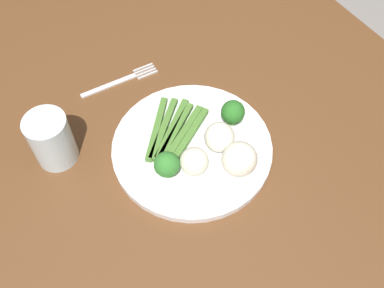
{
  "coord_description": "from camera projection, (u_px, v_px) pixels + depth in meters",
  "views": [
    {
      "loc": [
        0.37,
        -0.22,
        1.43
      ],
      "look_at": [
        -0.02,
        0.01,
        0.77
      ],
      "focal_mm": 41.58,
      "sensor_mm": 36.0,
      "label": 1
    }
  ],
  "objects": [
    {
      "name": "dining_table",
      "position": [
        191.0,
        184.0,
        0.88
      ],
      "size": [
        1.35,
        1.06,
        0.75
      ],
      "color": "brown",
      "rests_on": "ground_plane"
    },
    {
      "name": "cauliflower_back_right",
      "position": [
        194.0,
        161.0,
        0.76
      ],
      "size": [
        0.05,
        0.05,
        0.05
      ],
      "primitive_type": "sphere",
      "color": "silver",
      "rests_on": "plate"
    },
    {
      "name": "water_glass",
      "position": [
        51.0,
        140.0,
        0.77
      ],
      "size": [
        0.07,
        0.07,
        0.1
      ],
      "primitive_type": "cylinder",
      "color": "silver",
      "rests_on": "dining_table"
    },
    {
      "name": "plate",
      "position": [
        192.0,
        148.0,
        0.81
      ],
      "size": [
        0.29,
        0.29,
        0.01
      ],
      "primitive_type": "cylinder",
      "color": "white",
      "rests_on": "dining_table"
    },
    {
      "name": "broccoli_near_center",
      "position": [
        167.0,
        165.0,
        0.75
      ],
      "size": [
        0.04,
        0.04,
        0.06
      ],
      "color": "#609E3D",
      "rests_on": "plate"
    },
    {
      "name": "asparagus_bundle",
      "position": [
        173.0,
        132.0,
        0.82
      ],
      "size": [
        0.15,
        0.15,
        0.01
      ],
      "rotation": [
        0.0,
        0.0,
        2.2
      ],
      "color": "#47752D",
      "rests_on": "plate"
    },
    {
      "name": "fork",
      "position": [
        120.0,
        81.0,
        0.91
      ],
      "size": [
        0.03,
        0.17,
        0.0
      ],
      "rotation": [
        0.0,
        0.0,
        1.52
      ],
      "color": "silver",
      "rests_on": "dining_table"
    },
    {
      "name": "ground_plane",
      "position": [
        191.0,
        284.0,
        1.43
      ],
      "size": [
        6.0,
        6.0,
        0.02
      ],
      "primitive_type": "cube",
      "color": "gray"
    },
    {
      "name": "cauliflower_mid",
      "position": [
        219.0,
        137.0,
        0.78
      ],
      "size": [
        0.05,
        0.05,
        0.05
      ],
      "primitive_type": "sphere",
      "color": "white",
      "rests_on": "plate"
    },
    {
      "name": "broccoli_outer_edge",
      "position": [
        233.0,
        112.0,
        0.81
      ],
      "size": [
        0.04,
        0.04,
        0.05
      ],
      "color": "#568E33",
      "rests_on": "plate"
    },
    {
      "name": "cauliflower_edge",
      "position": [
        239.0,
        159.0,
        0.75
      ],
      "size": [
        0.06,
        0.06,
        0.06
      ],
      "primitive_type": "sphere",
      "color": "white",
      "rests_on": "plate"
    }
  ]
}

